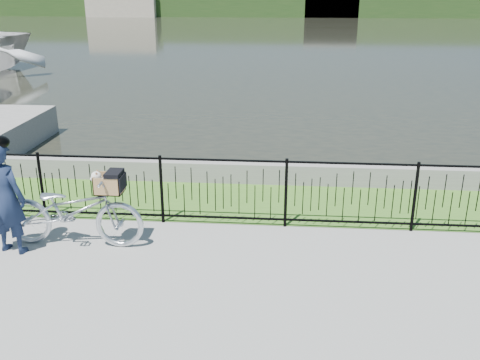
{
  "coord_description": "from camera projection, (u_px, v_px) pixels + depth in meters",
  "views": [
    {
      "loc": [
        0.92,
        -6.29,
        3.7
      ],
      "look_at": [
        0.32,
        1.0,
        1.0
      ],
      "focal_mm": 40.0,
      "sensor_mm": 36.0,
      "label": 1
    }
  ],
  "objects": [
    {
      "name": "bicycle_rig",
      "position": [
        73.0,
        210.0,
        7.87
      ],
      "size": [
        2.12,
        0.74,
        1.2
      ],
      "color": "silver",
      "rests_on": "ground"
    },
    {
      "name": "cyclist",
      "position": [
        5.0,
        196.0,
        7.57
      ],
      "size": [
        0.68,
        0.52,
        1.74
      ],
      "color": "#141F39",
      "rests_on": "ground"
    },
    {
      "name": "fence",
      "position": [
        223.0,
        191.0,
        8.53
      ],
      "size": [
        14.0,
        0.06,
        1.15
      ],
      "primitive_type": null,
      "color": "black",
      "rests_on": "ground"
    },
    {
      "name": "grass_strip",
      "position": [
        230.0,
        201.0,
        9.67
      ],
      "size": [
        60.0,
        2.0,
        0.01
      ],
      "primitive_type": "cube",
      "color": "#3F6D22",
      "rests_on": "ground"
    },
    {
      "name": "quay_wall",
      "position": [
        235.0,
        172.0,
        10.53
      ],
      "size": [
        60.0,
        0.3,
        0.4
      ],
      "primitive_type": "cube",
      "color": "gray",
      "rests_on": "ground"
    },
    {
      "name": "ground",
      "position": [
        210.0,
        274.0,
        7.24
      ],
      "size": [
        120.0,
        120.0,
        0.0
      ],
      "primitive_type": "plane",
      "color": "gray",
      "rests_on": "ground"
    },
    {
      "name": "far_building_right",
      "position": [
        331.0,
        3.0,
        60.9
      ],
      "size": [
        6.0,
        3.0,
        3.2
      ],
      "primitive_type": "cube",
      "color": "#AA9E89",
      "rests_on": "ground"
    },
    {
      "name": "water",
      "position": [
        273.0,
        38.0,
        38.08
      ],
      "size": [
        120.0,
        120.0,
        0.0
      ],
      "primitive_type": "plane",
      "color": "black",
      "rests_on": "ground"
    },
    {
      "name": "far_treeline",
      "position": [
        279.0,
        3.0,
        62.8
      ],
      "size": [
        120.0,
        6.0,
        3.0
      ],
      "primitive_type": "cube",
      "color": "#274219",
      "rests_on": "ground"
    }
  ]
}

